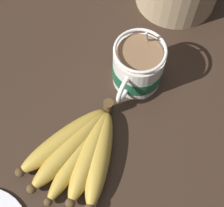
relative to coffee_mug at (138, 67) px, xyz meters
The scene contains 3 objects.
table 12.03cm from the coffee_mug, 21.83° to the right, with size 133.09×133.09×3.11cm.
coffee_mug is the anchor object (origin of this frame).
banana_bunch 20.08cm from the coffee_mug, ahead, with size 22.41×17.97×4.29cm.
Camera 1 is at (22.34, 15.00, 60.99)cm, focal length 50.00 mm.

